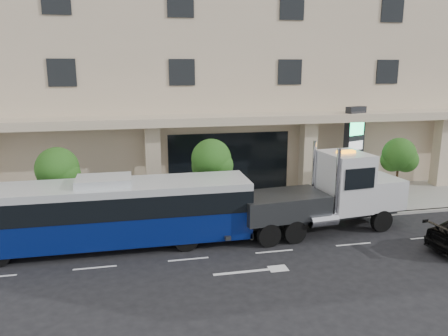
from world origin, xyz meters
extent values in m
plane|color=black|center=(0.00, 0.00, 0.00)|extent=(120.00, 120.00, 0.00)
cube|color=gray|center=(0.00, 5.00, 0.07)|extent=(120.00, 6.00, 0.15)
cube|color=gray|center=(0.00, 2.00, 0.07)|extent=(120.00, 0.30, 0.15)
cube|color=#BCA98D|center=(0.00, 15.50, 10.00)|extent=(60.00, 15.00, 20.00)
cube|color=#BCA98D|center=(0.00, 6.80, 5.20)|extent=(60.00, 2.80, 0.50)
cube|color=black|center=(0.00, 7.97, 2.15)|extent=(8.00, 0.12, 4.00)
cube|color=#BCA98D|center=(-5.00, 6.80, 2.60)|extent=(0.90, 0.90, 4.90)
cube|color=#BCA98D|center=(5.00, 6.80, 2.60)|extent=(0.90, 0.90, 4.90)
cube|color=#BCA98D|center=(15.00, 6.80, 2.60)|extent=(0.90, 0.90, 4.90)
cylinder|color=#422B19|center=(-10.00, 3.60, 1.55)|extent=(0.14, 0.14, 2.80)
sphere|color=#254E16|center=(-10.00, 3.60, 3.27)|extent=(2.20, 2.20, 2.20)
sphere|color=#254E16|center=(-9.65, 3.40, 2.95)|extent=(1.65, 1.65, 1.65)
sphere|color=#254E16|center=(-10.30, 3.80, 2.87)|extent=(1.54, 1.54, 1.54)
cylinder|color=#422B19|center=(-2.00, 3.60, 1.62)|extent=(0.14, 0.14, 2.94)
sphere|color=#254E16|center=(-2.00, 3.60, 3.43)|extent=(2.20, 2.20, 2.20)
sphere|color=#254E16|center=(-1.65, 3.40, 3.09)|extent=(1.65, 1.65, 1.65)
sphere|color=#254E16|center=(-2.30, 3.80, 3.01)|extent=(1.54, 1.54, 1.54)
cylinder|color=#422B19|center=(9.50, 3.60, 1.51)|extent=(0.14, 0.14, 2.73)
sphere|color=#254E16|center=(9.50, 3.60, 3.19)|extent=(2.00, 2.00, 2.00)
sphere|color=#254E16|center=(9.85, 3.40, 2.88)|extent=(1.50, 1.50, 1.50)
sphere|color=#254E16|center=(9.20, 3.80, 2.80)|extent=(1.40, 1.40, 1.40)
cylinder|color=black|center=(-12.04, 1.87, 0.56)|extent=(1.12, 0.34, 1.12)
cylinder|color=black|center=(-3.96, -0.52, 0.56)|extent=(1.12, 0.34, 1.12)
cylinder|color=black|center=(-3.95, 1.84, 0.56)|extent=(1.12, 0.34, 1.12)
cube|color=#071553|center=(-7.55, 0.67, 1.07)|extent=(13.48, 2.85, 1.35)
cube|color=black|center=(-7.55, 0.67, 2.25)|extent=(13.48, 2.90, 1.01)
cube|color=silver|center=(-7.55, 0.67, 2.92)|extent=(13.48, 2.85, 0.34)
cube|color=silver|center=(-7.55, 0.67, 3.26)|extent=(2.48, 1.80, 0.34)
cube|color=#2D3033|center=(-0.86, 0.65, 0.51)|extent=(0.15, 2.81, 0.34)
cube|color=#2D3033|center=(3.17, 0.57, 0.83)|extent=(8.89, 1.95, 0.42)
cube|color=silver|center=(6.53, 0.92, 1.82)|extent=(2.31, 2.59, 1.56)
cube|color=silver|center=(7.56, 1.03, 1.82)|extent=(0.30, 2.07, 1.25)
cube|color=silver|center=(4.47, 0.70, 2.54)|extent=(2.34, 2.80, 3.01)
cube|color=black|center=(5.45, 0.81, 3.01)|extent=(0.34, 2.28, 1.25)
cylinder|color=silver|center=(3.45, -0.55, 2.80)|extent=(0.21, 0.21, 3.53)
cylinder|color=silver|center=(3.21, 1.72, 2.80)|extent=(0.21, 0.21, 3.53)
cube|color=#2D3033|center=(0.95, 0.33, 1.61)|extent=(4.60, 2.93, 1.14)
cube|color=#2D3033|center=(-1.52, 0.07, 0.99)|extent=(1.68, 0.46, 0.23)
cube|color=#2D3033|center=(-2.14, 0.01, 0.57)|extent=(0.45, 1.89, 0.19)
cube|color=orange|center=(4.47, 0.70, 4.10)|extent=(0.97, 0.46, 0.15)
cylinder|color=black|center=(6.23, -0.21, 0.57)|extent=(1.17, 0.45, 1.14)
cylinder|color=black|center=(6.00, 1.96, 0.57)|extent=(1.17, 0.45, 1.14)
cylinder|color=black|center=(1.27, -0.73, 0.57)|extent=(1.17, 0.45, 1.14)
cylinder|color=black|center=(1.05, 1.44, 0.57)|extent=(1.17, 0.45, 1.14)
cylinder|color=black|center=(-0.07, -0.87, 0.57)|extent=(1.17, 0.45, 1.14)
cylinder|color=black|center=(-0.30, 1.30, 0.57)|extent=(1.17, 0.45, 1.14)
cube|color=black|center=(7.88, 6.17, 3.01)|extent=(1.51, 0.94, 5.72)
cube|color=#25DE85|center=(7.88, 5.90, 4.53)|extent=(1.18, 0.48, 0.95)
cube|color=silver|center=(7.88, 5.90, 3.39)|extent=(1.18, 0.48, 0.57)
cube|color=#262628|center=(7.88, 5.90, 5.39)|extent=(1.18, 0.48, 0.38)
camera|label=1|loc=(-6.21, -19.37, 8.34)|focal=35.00mm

